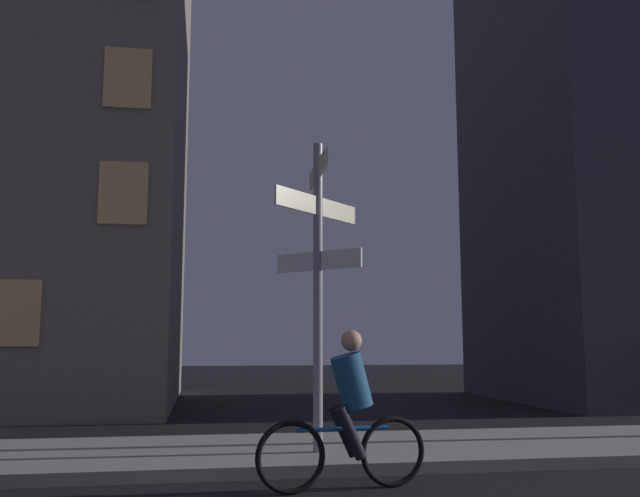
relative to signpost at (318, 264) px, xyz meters
name	(u,v)px	position (x,y,z in m)	size (l,w,h in m)	color
sidewalk_kerb	(314,452)	(0.03, 0.47, -2.41)	(40.00, 2.69, 0.14)	gray
signpost	(318,264)	(0.00, 0.00, 0.00)	(1.26, 1.33, 3.91)	gray
cyclist	(347,415)	(0.05, -1.55, -1.73)	(1.81, 0.38, 1.61)	black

